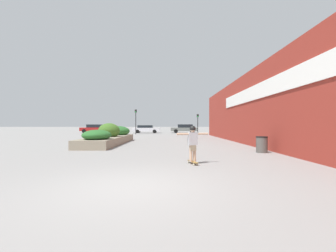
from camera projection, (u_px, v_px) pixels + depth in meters
ground_plane at (130, 187)px, 5.32m from camera, size 300.00×300.00×0.00m
building_wall_right at (255, 108)px, 15.49m from camera, size 0.67×33.02×5.27m
planter_box at (110, 136)px, 17.38m from camera, size 2.14×9.24×1.59m
skateboard at (193, 162)px, 8.40m from camera, size 0.37×0.81×0.10m
skateboarder at (193, 140)px, 8.40m from camera, size 1.22×0.41×1.34m
trash_bin at (262, 144)px, 11.82m from camera, size 0.60×0.60×0.86m
car_leftmost at (243, 128)px, 39.57m from camera, size 4.01×1.92×1.59m
car_center_left at (146, 129)px, 39.78m from camera, size 4.79×1.94×1.38m
car_center_right at (94, 128)px, 40.16m from camera, size 4.47×1.94×1.52m
car_rightmost at (184, 128)px, 40.39m from camera, size 4.79×1.96×1.53m
traffic_light_left at (136, 118)px, 34.27m from camera, size 0.28×0.30×3.80m
traffic_light_right at (198, 120)px, 34.87m from camera, size 0.28×0.30×3.13m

